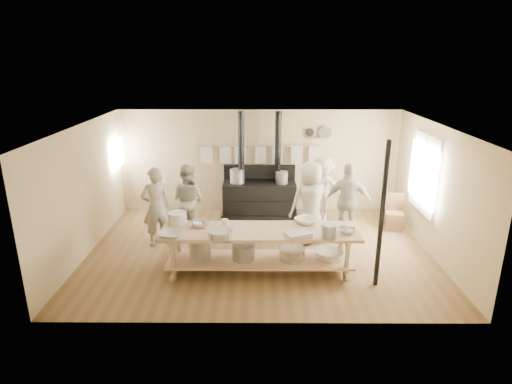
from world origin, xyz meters
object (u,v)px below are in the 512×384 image
at_px(cook_by_window, 322,190).
at_px(chair, 394,219).
at_px(cook_far_left, 156,207).
at_px(cook_right, 348,201).
at_px(cook_left, 188,200).
at_px(cook_center, 310,203).
at_px(prep_table, 259,247).
at_px(roasting_pan, 298,235).
at_px(stove, 259,195).

bearing_deg(cook_by_window, chair, -1.10).
relative_size(cook_far_left, cook_by_window, 1.05).
xyz_separation_m(cook_far_left, cook_right, (4.08, 0.40, -0.01)).
height_order(cook_left, cook_right, cook_right).
bearing_deg(cook_center, cook_left, -24.40).
bearing_deg(prep_table, cook_center, 51.83).
height_order(cook_left, cook_center, cook_center).
bearing_deg(chair, cook_right, -144.92).
height_order(cook_far_left, roasting_pan, cook_far_left).
relative_size(stove, cook_center, 1.45).
xyz_separation_m(stove, cook_by_window, (1.49, -0.49, 0.29)).
bearing_deg(cook_center, stove, -73.01).
bearing_deg(cook_far_left, cook_right, 157.75).
xyz_separation_m(cook_far_left, cook_by_window, (3.65, 1.33, -0.04)).
xyz_separation_m(stove, cook_left, (-1.58, -1.27, 0.30)).
relative_size(cook_by_window, chair, 1.97).
distance_m(prep_table, cook_left, 2.38).
bearing_deg(cook_by_window, roasting_pan, -92.66).
bearing_deg(prep_table, stove, 89.96).
bearing_deg(chair, roasting_pan, -122.95).
relative_size(cook_center, chair, 2.17).
bearing_deg(cook_right, stove, -28.16).
height_order(stove, chair, stove).
distance_m(cook_by_window, roasting_pan, 2.98).
bearing_deg(stove, cook_by_window, -18.08).
xyz_separation_m(prep_table, cook_left, (-1.58, 1.75, 0.30)).
bearing_deg(cook_far_left, cook_left, -164.00).
distance_m(prep_table, chair, 3.79).
bearing_deg(cook_center, chair, -176.97).
relative_size(stove, cook_far_left, 1.52).
height_order(cook_far_left, cook_by_window, cook_far_left).
relative_size(cook_far_left, roasting_pan, 3.95).
relative_size(prep_table, cook_far_left, 2.10).
bearing_deg(cook_right, prep_table, 47.81).
bearing_deg(cook_right, chair, -149.19).
relative_size(cook_center, cook_right, 1.06).
bearing_deg(roasting_pan, cook_far_left, 151.46).
height_order(cook_right, roasting_pan, cook_right).
relative_size(prep_table, roasting_pan, 8.32).
distance_m(cook_far_left, chair, 5.40).
distance_m(cook_far_left, cook_right, 4.10).
bearing_deg(cook_far_left, chair, 161.87).
bearing_deg(stove, prep_table, -90.04).
bearing_deg(cook_by_window, cook_left, -152.38).
height_order(stove, roasting_pan, stove).
bearing_deg(roasting_pan, cook_left, 137.25).
xyz_separation_m(stove, cook_far_left, (-2.15, -1.81, 0.33)).
relative_size(stove, roasting_pan, 6.01).
distance_m(stove, cook_far_left, 2.83).
distance_m(cook_left, cook_center, 2.69).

